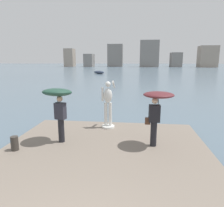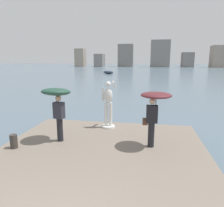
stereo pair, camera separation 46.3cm
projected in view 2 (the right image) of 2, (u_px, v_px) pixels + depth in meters
ground_plane at (140, 78)px, 41.14m from camera, size 400.00×400.00×0.00m
pier at (81, 197)px, 4.88m from camera, size 7.10×10.99×0.40m
statue_white_figure at (108, 105)px, 9.18m from camera, size 0.58×0.85×2.12m
onlooker_left at (57, 98)px, 7.55m from camera, size 1.27×1.29×2.04m
onlooker_right at (155, 104)px, 7.00m from camera, size 1.08×1.09×1.93m
mooring_bollard at (14, 141)px, 7.12m from camera, size 0.25×0.25×0.48m
boat_mid at (108, 72)px, 53.69m from camera, size 3.91×3.88×0.78m
distant_skyline at (155, 56)px, 110.60m from camera, size 80.52×12.30×13.77m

